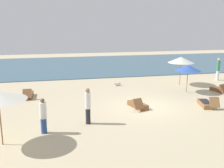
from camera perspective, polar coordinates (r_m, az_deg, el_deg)
ground_plane at (r=16.25m, az=7.06°, el=-5.01°), size 60.00×60.00×0.00m
ocean_water at (r=32.36m, az=-2.92°, el=4.16°), size 48.00×16.00×0.06m
umbrella_0 at (r=22.25m, az=14.53°, el=5.02°), size 2.10×2.10×2.30m
umbrella_2 at (r=19.95m, az=15.93°, el=3.32°), size 1.88×1.88×2.04m
lounger_1 at (r=17.25m, az=19.48°, el=-3.98°), size 0.96×1.74×0.73m
lounger_2 at (r=21.15m, az=22.21°, el=-1.17°), size 1.05×1.77×0.71m
lounger_4 at (r=19.11m, az=-17.52°, el=-2.24°), size 0.63×1.68×0.71m
lounger_6 at (r=16.12m, az=5.53°, el=-4.47°), size 1.00×1.76×0.72m
person_1 at (r=25.29m, az=21.72°, el=3.03°), size 0.42×0.42×1.96m
person_2 at (r=12.65m, az=-14.49°, el=-6.60°), size 0.39×0.39×1.67m
person_3 at (r=13.39m, az=-5.19°, el=-4.58°), size 0.30×0.30×1.85m
dog at (r=21.58m, az=1.10°, el=0.04°), size 0.63×0.28×0.30m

